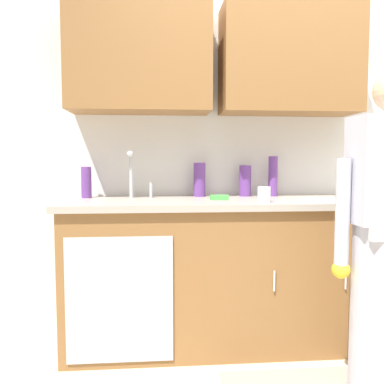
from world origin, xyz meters
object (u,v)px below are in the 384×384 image
Objects in this scene: knife_on_counter at (317,199)px; bottle_cleaner_spray at (245,181)px; cup_by_sink at (264,195)px; bottle_water_short at (273,176)px; bottle_dish_liquid at (86,182)px; sink at (136,202)px; bottle_water_tall at (199,180)px; sponge at (219,197)px.

bottle_cleaner_spray is at bearing 7.22° from knife_on_counter.
bottle_water_short is at bearing 67.40° from cup_by_sink.
bottle_cleaner_spray reaches higher than bottle_dish_liquid.
bottle_cleaner_spray is at bearing 2.01° from bottle_dish_liquid.
bottle_water_short reaches higher than knife_on_counter.
sink is at bearing 36.43° from knife_on_counter.
bottle_dish_liquid is at bearing -177.18° from bottle_water_tall.
sink reaches higher than knife_on_counter.
knife_on_counter is (0.41, -0.25, -0.10)m from bottle_cleaner_spray.
bottle_cleaner_spray is at bearing 15.49° from sink.
bottle_water_short is 2.98× the size of cup_by_sink.
bottle_water_short is at bearing -8.84° from knife_on_counter.
sink is 0.80m from cup_by_sink.
bottle_dish_liquid is 0.89m from sponge.
knife_on_counter is at bearing -2.44° from sink.
bottle_cleaner_spray is 0.89× the size of knife_on_counter.
knife_on_counter is (1.49, -0.22, -0.10)m from bottle_dish_liquid.
sink reaches higher than bottle_cleaner_spray.
cup_by_sink is (0.02, -0.42, -0.06)m from bottle_cleaner_spray.
bottle_water_tall is at bearing 19.71° from knife_on_counter.
knife_on_counter is (1.15, -0.05, 0.02)m from sink.
bottle_water_short is 0.35m from knife_on_counter.
bottle_dish_liquid is 2.22× the size of cup_by_sink.
bottle_dish_liquid is 1.88× the size of sponge.
bottle_cleaner_spray is 0.34m from sponge.
knife_on_counter is at bearing -19.16° from bottle_water_tall.
sponge is (-0.63, 0.01, 0.01)m from knife_on_counter.
sink is 2.42× the size of bottle_dish_liquid.
bottle_cleaner_spray is at bearing 48.45° from sponge.
sponge is at bearing -131.55° from bottle_cleaner_spray.
sink is 0.96m from bottle_water_short.
cup_by_sink is at bearing -50.79° from bottle_water_tall.
bottle_water_tall is at bearing 25.86° from sink.
bottle_water_short reaches higher than sponge.
bottle_cleaner_spray is at bearing 0.08° from bottle_water_tall.
bottle_water_short is at bearing 11.62° from sink.
sink is 2.34× the size of bottle_cleaner_spray.
sink is at bearing -26.48° from bottle_dish_liquid.
cup_by_sink is at bearing -86.73° from bottle_cleaner_spray.
bottle_cleaner_spray is 1.03× the size of bottle_dish_liquid.
cup_by_sink is (1.10, -0.38, -0.06)m from bottle_dish_liquid.
bottle_dish_liquid is at bearing 30.59° from knife_on_counter.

